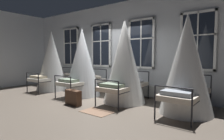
# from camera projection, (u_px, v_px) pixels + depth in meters

# --- Properties ---
(ground) EXTENTS (20.38, 20.38, 0.00)m
(ground) POSITION_uv_depth(u_px,v_px,m) (98.00, 99.00, 6.29)
(ground) COLOR brown
(back_wall_with_windows) EXTENTS (10.10, 0.10, 3.47)m
(back_wall_with_windows) POSITION_uv_depth(u_px,v_px,m) (121.00, 48.00, 7.25)
(back_wall_with_windows) COLOR silver
(back_wall_with_windows) RESTS_ON ground
(window_bank) EXTENTS (6.54, 0.10, 2.68)m
(window_bank) POSITION_uv_depth(u_px,v_px,m) (119.00, 66.00, 7.20)
(window_bank) COLOR black
(window_bank) RESTS_ON ground
(cot_first) EXTENTS (1.32, 1.87, 2.50)m
(cot_first) POSITION_uv_depth(u_px,v_px,m) (52.00, 62.00, 8.00)
(cot_first) COLOR black
(cot_first) RESTS_ON ground
(cot_second) EXTENTS (1.32, 1.86, 2.46)m
(cot_second) POSITION_uv_depth(u_px,v_px,m) (82.00, 63.00, 6.90)
(cot_second) COLOR black
(cot_second) RESTS_ON ground
(cot_third) EXTENTS (1.32, 1.87, 2.58)m
(cot_third) POSITION_uv_depth(u_px,v_px,m) (124.00, 62.00, 5.83)
(cot_third) COLOR black
(cot_third) RESTS_ON ground
(cot_fourth) EXTENTS (1.32, 1.87, 2.51)m
(cot_fourth) POSITION_uv_depth(u_px,v_px,m) (187.00, 65.00, 4.68)
(cot_fourth) COLOR black
(cot_fourth) RESTS_ON ground
(rug_third) EXTENTS (0.82, 0.58, 0.01)m
(rug_third) POSITION_uv_depth(u_px,v_px,m) (97.00, 112.00, 4.87)
(rug_third) COLOR brown
(rug_third) RESTS_ON ground
(suitcase_dark) EXTENTS (0.58, 0.26, 0.47)m
(suitcase_dark) POSITION_uv_depth(u_px,v_px,m) (73.00, 97.00, 5.56)
(suitcase_dark) COLOR #472D1E
(suitcase_dark) RESTS_ON ground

